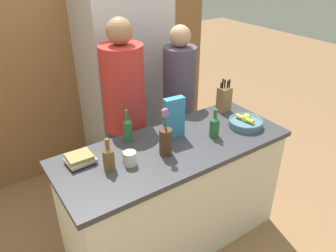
# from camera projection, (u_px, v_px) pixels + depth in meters

# --- Properties ---
(ground_plane) EXTENTS (14.00, 14.00, 0.00)m
(ground_plane) POSITION_uv_depth(u_px,v_px,m) (174.00, 235.00, 2.83)
(ground_plane) COLOR #936B47
(kitchen_island) EXTENTS (1.74, 0.70, 0.92)m
(kitchen_island) POSITION_uv_depth(u_px,v_px,m) (174.00, 194.00, 2.60)
(kitchen_island) COLOR silver
(kitchen_island) RESTS_ON ground_plane
(back_wall_wood) EXTENTS (2.94, 0.12, 2.60)m
(back_wall_wood) POSITION_uv_depth(u_px,v_px,m) (86.00, 46.00, 3.34)
(back_wall_wood) COLOR olive
(back_wall_wood) RESTS_ON ground_plane
(refrigerator) EXTENTS (0.81, 0.63, 1.99)m
(refrigerator) POSITION_uv_depth(u_px,v_px,m) (125.00, 80.00, 3.35)
(refrigerator) COLOR #B7B7BC
(refrigerator) RESTS_ON ground_plane
(fruit_bowl) EXTENTS (0.27, 0.27, 0.10)m
(fruit_bowl) POSITION_uv_depth(u_px,v_px,m) (246.00, 122.00, 2.61)
(fruit_bowl) COLOR slate
(fruit_bowl) RESTS_ON kitchen_island
(knife_block) EXTENTS (0.10, 0.09, 0.29)m
(knife_block) POSITION_uv_depth(u_px,v_px,m) (224.00, 99.00, 2.83)
(knife_block) COLOR olive
(knife_block) RESTS_ON kitchen_island
(flower_vase) EXTENTS (0.09, 0.09, 0.36)m
(flower_vase) POSITION_uv_depth(u_px,v_px,m) (166.00, 138.00, 2.23)
(flower_vase) COLOR #4C2D1E
(flower_vase) RESTS_ON kitchen_island
(cereal_box) EXTENTS (0.16, 0.08, 0.32)m
(cereal_box) POSITION_uv_depth(u_px,v_px,m) (174.00, 118.00, 2.42)
(cereal_box) COLOR teal
(cereal_box) RESTS_ON kitchen_island
(coffee_mug) EXTENTS (0.09, 0.12, 0.10)m
(coffee_mug) POSITION_uv_depth(u_px,v_px,m) (130.00, 158.00, 2.15)
(coffee_mug) COLOR silver
(coffee_mug) RESTS_ON kitchen_island
(book_stack) EXTENTS (0.19, 0.16, 0.06)m
(book_stack) POSITION_uv_depth(u_px,v_px,m) (80.00, 159.00, 2.17)
(book_stack) COLOR #232328
(book_stack) RESTS_ON kitchen_island
(bottle_oil) EXTENTS (0.07, 0.07, 0.23)m
(bottle_oil) POSITION_uv_depth(u_px,v_px,m) (215.00, 126.00, 2.45)
(bottle_oil) COLOR #286633
(bottle_oil) RESTS_ON kitchen_island
(bottle_vinegar) EXTENTS (0.07, 0.07, 0.26)m
(bottle_vinegar) POSITION_uv_depth(u_px,v_px,m) (128.00, 129.00, 2.38)
(bottle_vinegar) COLOR #286633
(bottle_vinegar) RESTS_ON kitchen_island
(bottle_wine) EXTENTS (0.08, 0.08, 0.23)m
(bottle_wine) POSITION_uv_depth(u_px,v_px,m) (109.00, 157.00, 2.09)
(bottle_wine) COLOR brown
(bottle_wine) RESTS_ON kitchen_island
(person_at_sink) EXTENTS (0.35, 0.35, 1.75)m
(person_at_sink) POSITION_uv_depth(u_px,v_px,m) (125.00, 111.00, 2.73)
(person_at_sink) COLOR #383842
(person_at_sink) RESTS_ON ground_plane
(person_in_blue) EXTENTS (0.30, 0.30, 1.61)m
(person_in_blue) POSITION_uv_depth(u_px,v_px,m) (179.00, 101.00, 3.08)
(person_in_blue) COLOR #383842
(person_in_blue) RESTS_ON ground_plane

